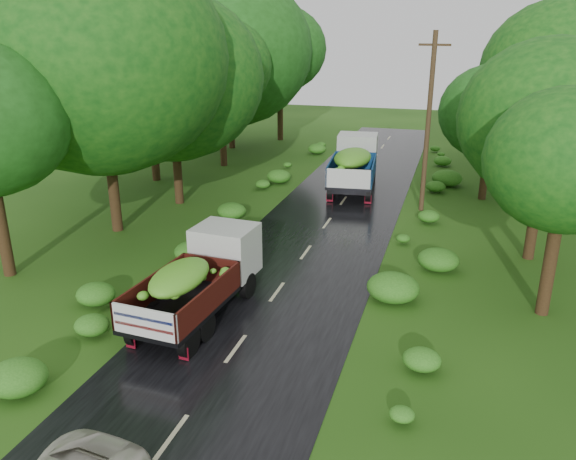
% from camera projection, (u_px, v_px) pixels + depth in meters
% --- Properties ---
extents(ground, '(120.00, 120.00, 0.00)m').
position_uv_depth(ground, '(172.00, 437.00, 13.07)').
color(ground, '#1A3F0D').
rests_on(ground, ground).
extents(road, '(6.50, 80.00, 0.02)m').
position_uv_depth(road, '(248.00, 332.00, 17.58)').
color(road, black).
rests_on(road, ground).
extents(road_lines, '(0.12, 69.60, 0.00)m').
position_uv_depth(road_lines, '(258.00, 317.00, 18.47)').
color(road_lines, '#BFB78C').
rests_on(road_lines, road).
extents(truck_near, '(2.50, 6.07, 2.50)m').
position_uv_depth(truck_near, '(201.00, 275.00, 18.31)').
color(truck_near, black).
rests_on(truck_near, ground).
extents(truck_far, '(3.10, 7.10, 2.89)m').
position_uv_depth(truck_far, '(354.00, 161.00, 33.02)').
color(truck_far, black).
rests_on(truck_far, ground).
extents(utility_pole, '(1.55, 0.49, 8.95)m').
position_uv_depth(utility_pole, '(428.00, 122.00, 27.99)').
color(utility_pole, '#382616').
rests_on(utility_pole, ground).
extents(trees_left, '(7.92, 33.72, 9.94)m').
position_uv_depth(trees_left, '(188.00, 61.00, 33.60)').
color(trees_left, black).
rests_on(trees_left, ground).
extents(trees_right, '(7.68, 29.57, 8.58)m').
position_uv_depth(trees_right, '(540.00, 96.00, 29.21)').
color(trees_right, black).
rests_on(trees_right, ground).
extents(shrubs, '(11.90, 44.00, 0.70)m').
position_uv_depth(shrubs, '(317.00, 230.00, 25.57)').
color(shrubs, '#296A19').
rests_on(shrubs, ground).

